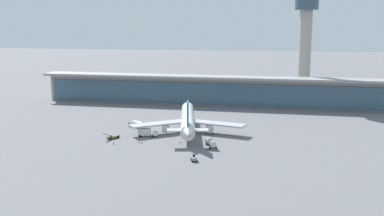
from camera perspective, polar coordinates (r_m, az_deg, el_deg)
ground_plane at (r=171.25m, az=-1.31°, el=-3.42°), size 1200.00×1200.00×0.00m
airliner_on_stand at (r=175.32m, az=-0.55°, el=-1.47°), size 43.37×57.26×15.38m
service_truck_near_nose_white at (r=169.10m, az=-5.75°, el=-3.06°), size 7.59×3.57×3.10m
service_truck_under_wing_olive at (r=167.94m, az=-9.97°, el=-3.57°), size 4.57×6.57×2.70m
service_truck_mid_apron_grey at (r=138.58m, az=0.25°, el=-6.36°), size 2.61×3.28×2.05m
service_truck_by_tail_grey at (r=154.17m, az=2.42°, el=-4.32°), size 5.26×8.82×2.95m
service_truck_on_taxiway_grey at (r=183.92m, az=-6.94°, el=-1.99°), size 8.29×6.86×2.95m
terminal_building at (r=236.08m, az=2.54°, el=2.31°), size 183.60×12.80×15.20m
control_tower at (r=243.48m, az=14.07°, el=8.30°), size 12.00×12.00×61.11m
safety_cone_alpha at (r=160.53m, az=-9.87°, el=-4.39°), size 0.62×0.62×0.70m
safety_cone_bravo at (r=160.40m, az=-6.33°, el=-4.31°), size 0.62×0.62×0.70m
safety_cone_charlie at (r=159.97m, az=-1.47°, el=-4.29°), size 0.62×0.62×0.70m
safety_cone_delta at (r=163.19m, az=-5.99°, el=-4.05°), size 0.62×0.62×0.70m
safety_cone_echo at (r=160.96m, az=-6.68°, el=-4.27°), size 0.62×0.62×0.70m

